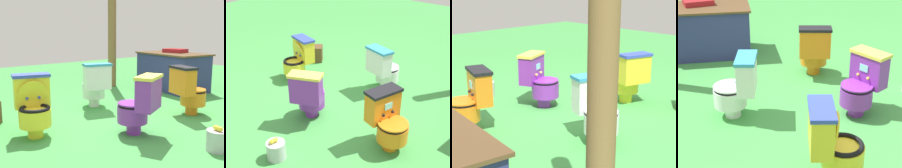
{
  "view_description": "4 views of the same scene",
  "coord_description": "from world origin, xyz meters",
  "views": [
    {
      "loc": [
        2.8,
        -2.52,
        1.24
      ],
      "look_at": [
        -0.43,
        0.12,
        0.47
      ],
      "focal_mm": 46.99,
      "sensor_mm": 36.0,
      "label": 1
    },
    {
      "loc": [
        3.02,
        2.49,
        2.48
      ],
      "look_at": [
        -0.15,
        -0.07,
        0.33
      ],
      "focal_mm": 50.25,
      "sensor_mm": 36.0,
      "label": 2
    },
    {
      "loc": [
        -3.69,
        3.3,
        1.81
      ],
      "look_at": [
        -0.03,
        -0.19,
        0.38
      ],
      "focal_mm": 65.21,
      "sensor_mm": 36.0,
      "label": 3
    },
    {
      "loc": [
        -1.53,
        -3.6,
        2.24
      ],
      "look_at": [
        -0.46,
        -0.15,
        0.49
      ],
      "focal_mm": 61.38,
      "sensor_mm": 36.0,
      "label": 4
    }
  ],
  "objects": [
    {
      "name": "toilet_orange",
      "position": [
        0.25,
        1.01,
        0.37
      ],
      "size": [
        0.53,
        0.59,
        0.73
      ],
      "rotation": [
        0.0,
        0.0,
        5.98
      ],
      "color": "orange",
      "rests_on": "ground"
    },
    {
      "name": "ground",
      "position": [
        0.0,
        0.0,
        0.0
      ],
      "size": [
        14.0,
        14.0,
        0.0
      ],
      "primitive_type": "plane",
      "color": "#429947"
    },
    {
      "name": "toilet_purple",
      "position": [
        0.4,
        -0.13,
        0.37
      ],
      "size": [
        0.61,
        0.57,
        0.73
      ],
      "rotation": [
        0.0,
        0.0,
        2.0
      ],
      "color": "purple",
      "rests_on": "ground"
    },
    {
      "name": "toilet_yellow",
      "position": [
        -0.38,
        -1.12,
        0.37
      ],
      "size": [
        0.59,
        0.53,
        0.73
      ],
      "rotation": [
        0.0,
        0.0,
        4.42
      ],
      "color": "yellow",
      "rests_on": "ground"
    },
    {
      "name": "vendor_table",
      "position": [
        -1.12,
        2.32,
        0.39
      ],
      "size": [
        1.56,
        1.04,
        0.85
      ],
      "rotation": [
        0.0,
        0.0,
        -0.13
      ],
      "color": "navy",
      "rests_on": "ground"
    },
    {
      "name": "toilet_white",
      "position": [
        -0.96,
        0.2,
        0.37
      ],
      "size": [
        0.59,
        0.53,
        0.73
      ],
      "rotation": [
        0.0,
        0.0,
        1.27
      ],
      "color": "white",
      "rests_on": "ground"
    }
  ]
}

